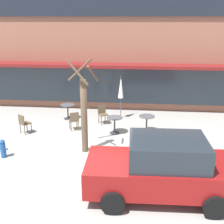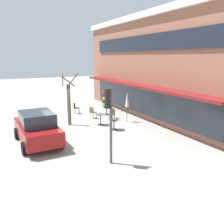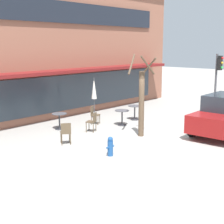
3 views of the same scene
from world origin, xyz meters
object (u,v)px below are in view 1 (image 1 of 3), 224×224
cafe_table_streetside (147,121)px  cafe_chair_2 (103,113)px  patio_umbrella_green_folded (121,87)px  fire_hydrant (3,148)px  street_tree (84,112)px  cafe_table_near_wall (115,122)px  cafe_chair_0 (24,123)px  cafe_table_by_tree (68,109)px  parked_sedan (162,168)px  cafe_chair_1 (74,120)px

cafe_table_streetside → cafe_chair_2: size_ratio=0.85×
patio_umbrella_green_folded → fire_hydrant: size_ratio=3.12×
patio_umbrella_green_folded → fire_hydrant: patio_umbrella_green_folded is taller
street_tree → fire_hydrant: (-2.90, -0.81, -1.24)m
cafe_table_near_wall → cafe_chair_0: bearing=-173.8°
patio_umbrella_green_folded → cafe_table_by_tree: bearing=-172.6°
cafe_chair_0 → fire_hydrant: bearing=-86.8°
cafe_chair_2 → street_tree: size_ratio=0.25×
cafe_table_near_wall → cafe_table_by_tree: 3.06m
parked_sedan → cafe_table_streetside: bearing=94.1°
cafe_chair_1 → street_tree: (0.90, -2.06, 1.07)m
cafe_table_near_wall → cafe_chair_1: 1.87m
cafe_table_by_tree → cafe_chair_2: bearing=-13.7°
cafe_table_streetside → cafe_chair_1: bearing=-177.4°
cafe_chair_2 → cafe_chair_1: bearing=-137.6°
street_tree → cafe_chair_2: bearing=85.2°
street_tree → fire_hydrant: street_tree is taller
cafe_table_by_tree → cafe_chair_1: (0.68, -1.51, 0.01)m
cafe_table_near_wall → cafe_table_streetside: same height
cafe_chair_0 → cafe_chair_2: bearing=27.0°
parked_sedan → cafe_chair_0: bearing=144.8°
cafe_table_streetside → cafe_chair_0: bearing=-172.0°
cafe_table_streetside → cafe_chair_2: bearing=156.6°
cafe_chair_0 → parked_sedan: (5.75, -4.06, 0.35)m
cafe_table_near_wall → fire_hydrant: cafe_table_near_wall is taller
patio_umbrella_green_folded → cafe_table_near_wall: bearing=-93.4°
cafe_table_by_tree → street_tree: (1.58, -3.58, 1.08)m
patio_umbrella_green_folded → cafe_chair_2: size_ratio=2.47×
cafe_table_near_wall → street_tree: (-0.96, -1.89, 1.08)m
cafe_table_streetside → patio_umbrella_green_folded: bearing=127.0°
cafe_table_streetside → parked_sedan: bearing=-85.9°
cafe_table_streetside → parked_sedan: 4.84m
fire_hydrant → cafe_chair_1: bearing=55.2°
patio_umbrella_green_folded → fire_hydrant: 6.32m
cafe_chair_2 → cafe_chair_0: bearing=-153.0°
parked_sedan → cafe_chair_2: bearing=113.3°
cafe_table_streetside → fire_hydrant: cafe_table_streetside is taller
cafe_chair_0 → cafe_chair_1: bearing=16.0°
cafe_table_streetside → cafe_chair_2: (-2.12, 0.92, 0.01)m
cafe_table_streetside → cafe_chair_0: size_ratio=0.85×
cafe_table_by_tree → parked_sedan: parked_sedan is taller
cafe_chair_1 → parked_sedan: bearing=-52.2°
cafe_table_by_tree → fire_hydrant: (-1.31, -4.39, -0.16)m
patio_umbrella_green_folded → cafe_chair_0: bearing=-149.0°
patio_umbrella_green_folded → cafe_chair_0: (-4.11, -2.47, -1.10)m
cafe_table_near_wall → cafe_table_streetside: 1.45m
cafe_table_by_tree → parked_sedan: (4.31, -6.18, 0.36)m
cafe_chair_0 → street_tree: (3.02, -1.45, 1.07)m
street_tree → cafe_table_streetside: bearing=42.9°
cafe_chair_0 → street_tree: bearing=-25.6°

